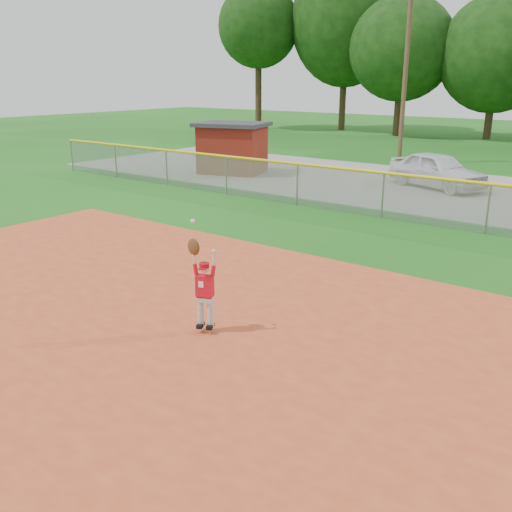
{
  "coord_description": "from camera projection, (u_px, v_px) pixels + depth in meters",
  "views": [
    {
      "loc": [
        4.45,
        -7.11,
        4.44
      ],
      "look_at": [
        -1.99,
        1.37,
        1.1
      ],
      "focal_mm": 40.0,
      "sensor_mm": 36.0,
      "label": 1
    }
  ],
  "objects": [
    {
      "name": "car_white_a",
      "position": [
        437.0,
        170.0,
        23.63
      ],
      "size": [
        4.67,
        3.21,
        1.48
      ],
      "primitive_type": "imported",
      "rotation": [
        0.0,
        0.0,
        1.2
      ],
      "color": "silver",
      "rests_on": "parking_strip"
    },
    {
      "name": "utility_shed",
      "position": [
        232.0,
        148.0,
        27.24
      ],
      "size": [
        3.8,
        3.32,
        2.41
      ],
      "color": "#63170E",
      "rests_on": "ground"
    },
    {
      "name": "ground",
      "position": [
        302.0,
        362.0,
        9.3
      ],
      "size": [
        120.0,
        120.0,
        0.0
      ],
      "primitive_type": "plane",
      "color": "#195A14",
      "rests_on": "ground"
    },
    {
      "name": "ballplayer",
      "position": [
        203.0,
        284.0,
        10.06
      ],
      "size": [
        0.53,
        0.31,
        2.0
      ],
      "color": "silver",
      "rests_on": "ground"
    },
    {
      "name": "clay_infield",
      "position": [
        170.0,
        453.0,
        7.01
      ],
      "size": [
        24.0,
        16.0,
        0.04
      ],
      "primitive_type": "cube",
      "color": "#BB4321",
      "rests_on": "ground"
    },
    {
      "name": "outfield_fence",
      "position": [
        489.0,
        205.0,
        16.64
      ],
      "size": [
        40.06,
        0.1,
        1.55
      ],
      "color": "gray",
      "rests_on": "ground"
    }
  ]
}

